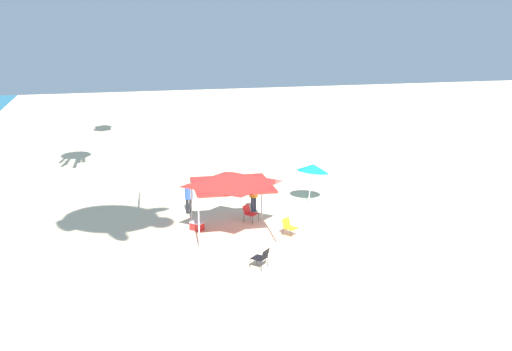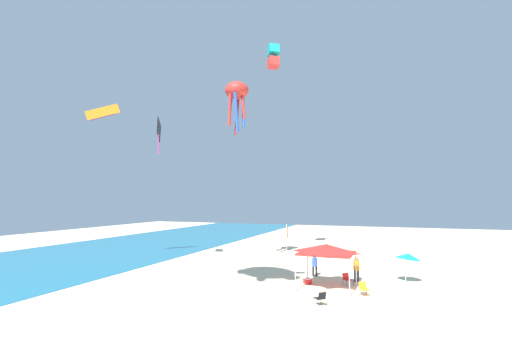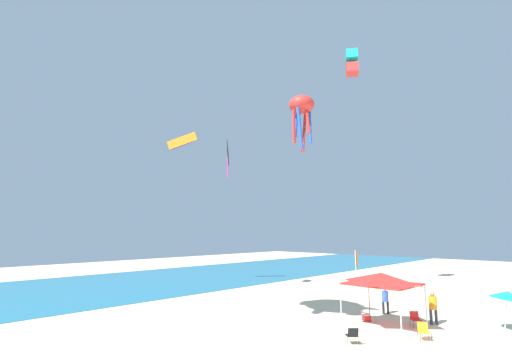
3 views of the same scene
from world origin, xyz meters
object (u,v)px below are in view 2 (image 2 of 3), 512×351
object	(u,v)px
banner_flag	(287,243)
person_kite_handler	(315,264)
beach_umbrella	(408,256)
folding_chair_right_of_tent	(364,288)
kite_diamond_black	(159,130)
folding_chair_left_of_tent	(321,297)
cooler_box	(307,281)
kite_parafoil_orange	(103,112)
canopy_tent	(326,249)
kite_octopus_red	(237,93)
folding_chair_near_cooler	(347,278)
kite_box_teal	(273,57)
person_beachcomber	(356,267)

from	to	relation	value
banner_flag	person_kite_handler	bearing A→B (deg)	-110.78
beach_umbrella	folding_chair_right_of_tent	size ratio (longest dim) A/B	2.80
kite_diamond_black	folding_chair_left_of_tent	bearing A→B (deg)	-152.84
cooler_box	banner_flag	xyz separation A→B (m)	(3.61, 2.50, 2.18)
banner_flag	kite_parafoil_orange	size ratio (longest dim) A/B	1.54
canopy_tent	kite_octopus_red	world-z (taller)	kite_octopus_red
folding_chair_right_of_tent	folding_chair_near_cooler	size ratio (longest dim) A/B	1.00
beach_umbrella	kite_box_teal	size ratio (longest dim) A/B	0.88
banner_flag	kite_box_teal	world-z (taller)	kite_box_teal
kite_parafoil_orange	folding_chair_right_of_tent	bearing A→B (deg)	133.39
canopy_tent	cooler_box	xyz separation A→B (m)	(0.94, 1.53, -2.46)
folding_chair_near_cooler	kite_diamond_black	world-z (taller)	kite_diamond_black
person_beachcomber	kite_parafoil_orange	world-z (taller)	kite_parafoil_orange
beach_umbrella	folding_chair_near_cooler	distance (m)	4.93
person_kite_handler	kite_diamond_black	size ratio (longest dim) A/B	0.46
person_kite_handler	folding_chair_near_cooler	bearing A→B (deg)	-82.64
beach_umbrella	person_kite_handler	world-z (taller)	beach_umbrella
banner_flag	kite_box_teal	xyz separation A→B (m)	(6.71, 3.25, 19.37)
canopy_tent	folding_chair_near_cooler	xyz separation A→B (m)	(1.48, -1.19, -2.18)
beach_umbrella	folding_chair_near_cooler	bearing A→B (deg)	118.01
canopy_tent	beach_umbrella	bearing A→B (deg)	-55.38
canopy_tent	kite_diamond_black	bearing A→B (deg)	80.11
banner_flag	folding_chair_right_of_tent	bearing A→B (deg)	-130.02
folding_chair_near_cooler	kite_diamond_black	size ratio (longest dim) A/B	0.23
kite_diamond_black	folding_chair_right_of_tent	bearing A→B (deg)	-141.37
person_beachcomber	person_kite_handler	bearing A→B (deg)	-67.60
folding_chair_near_cooler	person_beachcomber	size ratio (longest dim) A/B	0.44
banner_flag	kite_octopus_red	size ratio (longest dim) A/B	0.81
beach_umbrella	banner_flag	size ratio (longest dim) A/B	0.58
folding_chair_left_of_tent	kite_box_teal	bearing A→B (deg)	-107.14
person_beachcomber	kite_octopus_red	distance (m)	18.45
beach_umbrella	person_beachcomber	xyz separation A→B (m)	(-0.92, 3.60, -0.83)
beach_umbrella	person_kite_handler	size ratio (longest dim) A/B	1.36
cooler_box	person_beachcomber	xyz separation A→B (m)	(1.83, -3.28, 0.89)
kite_diamond_black	folding_chair_near_cooler	bearing A→B (deg)	-134.35
kite_box_teal	kite_diamond_black	xyz separation A→B (m)	(-8.48, 8.63, -9.22)
canopy_tent	beach_umbrella	size ratio (longest dim) A/B	1.62
beach_umbrella	canopy_tent	bearing A→B (deg)	124.62
beach_umbrella	kite_diamond_black	bearing A→B (deg)	92.47
person_beachcomber	kite_diamond_black	distance (m)	21.05
folding_chair_right_of_tent	cooler_box	bearing A→B (deg)	121.40
kite_parafoil_orange	kite_octopus_red	world-z (taller)	kite_octopus_red
canopy_tent	person_kite_handler	world-z (taller)	canopy_tent
person_kite_handler	kite_diamond_black	distance (m)	18.48
folding_chair_right_of_tent	banner_flag	distance (m)	8.71
folding_chair_left_of_tent	folding_chair_near_cooler	xyz separation A→B (m)	(5.52, -0.91, 0.00)
folding_chair_right_of_tent	cooler_box	size ratio (longest dim) A/B	1.12
folding_chair_right_of_tent	banner_flag	bearing A→B (deg)	106.26
kite_box_teal	beach_umbrella	bearing A→B (deg)	115.20
banner_flag	kite_octopus_red	xyz separation A→B (m)	(0.41, 4.87, 13.61)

